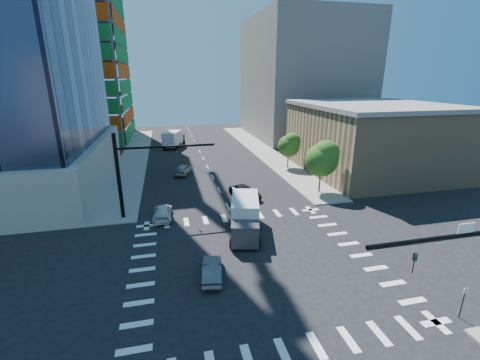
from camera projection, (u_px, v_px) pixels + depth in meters
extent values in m
plane|color=black|center=(256.00, 262.00, 26.18)|extent=(160.00, 160.00, 0.00)
cube|color=silver|center=(256.00, 262.00, 26.18)|extent=(20.00, 20.00, 0.01)
cube|color=gray|center=(261.00, 150.00, 65.93)|extent=(5.00, 60.00, 0.15)
cube|color=gray|center=(135.00, 157.00, 60.54)|extent=(5.00, 60.00, 0.15)
cube|color=#177F31|center=(120.00, 30.00, 72.92)|extent=(0.12, 24.00, 49.00)
cube|color=#C7450B|center=(39.00, 19.00, 58.52)|extent=(24.00, 0.12, 49.00)
cube|color=#A2855E|center=(371.00, 140.00, 50.43)|extent=(20.00, 22.00, 10.00)
cube|color=slate|center=(376.00, 105.00, 48.80)|extent=(20.50, 22.50, 0.60)
cube|color=slate|center=(302.00, 79.00, 78.69)|extent=(24.00, 30.00, 28.00)
cylinder|color=black|center=(464.00, 235.00, 14.60)|extent=(10.00, 0.24, 0.24)
imported|color=black|center=(413.00, 263.00, 14.40)|extent=(0.16, 0.20, 1.00)
cube|color=white|center=(466.00, 228.00, 14.50)|extent=(0.90, 0.04, 0.50)
cylinder|color=black|center=(119.00, 177.00, 32.93)|extent=(0.40, 0.40, 9.00)
cylinder|color=black|center=(166.00, 147.00, 33.12)|extent=(10.00, 0.24, 0.24)
imported|color=black|center=(177.00, 157.00, 33.67)|extent=(0.16, 0.20, 1.00)
cylinder|color=#382316|center=(320.00, 183.00, 41.46)|extent=(0.20, 0.20, 2.27)
sphere|color=#184913|center=(321.00, 160.00, 40.51)|extent=(4.16, 4.16, 4.16)
sphere|color=#457426|center=(326.00, 153.00, 40.02)|extent=(3.25, 3.25, 3.25)
cylinder|color=#382316|center=(288.00, 162.00, 52.70)|extent=(0.20, 0.20, 1.92)
sphere|color=#184913|center=(289.00, 146.00, 51.90)|extent=(3.52, 3.52, 3.52)
sphere|color=#457426|center=(292.00, 141.00, 51.45)|extent=(2.75, 2.75, 2.75)
cylinder|color=black|center=(462.00, 303.00, 19.81)|extent=(0.06, 0.06, 2.20)
cube|color=silver|center=(466.00, 291.00, 19.53)|extent=(0.30, 0.03, 0.40)
imported|color=black|center=(245.00, 192.00, 39.93)|extent=(3.74, 5.57, 1.42)
imported|color=silver|center=(163.00, 212.00, 34.18)|extent=(2.07, 4.73, 1.35)
imported|color=gray|center=(183.00, 169.00, 49.63)|extent=(3.26, 5.01, 1.59)
imported|color=#4D4C52|center=(212.00, 270.00, 23.98)|extent=(2.02, 4.21, 1.33)
cube|color=silver|center=(245.00, 215.00, 30.17)|extent=(3.72, 5.72, 2.74)
cube|color=#393A40|center=(245.00, 222.00, 30.38)|extent=(2.81, 2.42, 2.00)
cube|color=silver|center=(174.00, 138.00, 68.25)|extent=(4.44, 6.09, 2.86)
cube|color=#393A40|center=(174.00, 141.00, 68.47)|extent=(3.07, 2.76, 2.09)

